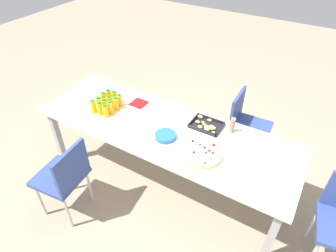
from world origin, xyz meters
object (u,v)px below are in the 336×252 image
at_px(juice_bottle_2, 105,111).
at_px(juice_bottle_10, 114,98).
at_px(juice_bottle_1, 100,109).
at_px(juice_bottle_9, 109,96).
at_px(chair_far_right, 246,122).
at_px(napkin_stack, 139,103).
at_px(juice_bottle_5, 110,107).
at_px(cardboard_tube, 232,125).
at_px(fruit_pizza, 202,153).
at_px(juice_bottle_8, 116,104).
at_px(juice_bottle_3, 99,103).
at_px(chair_near_left, 65,175).
at_px(juice_bottle_6, 103,99).
at_px(juice_bottle_7, 109,102).
at_px(party_table, 164,132).
at_px(plate_stack, 165,136).
at_px(snack_tray, 207,125).
at_px(juice_bottle_4, 104,105).
at_px(juice_bottle_11, 120,100).
at_px(juice_bottle_0, 93,107).

bearing_deg(juice_bottle_2, juice_bottle_10, 107.99).
height_order(juice_bottle_1, juice_bottle_9, juice_bottle_1).
bearing_deg(juice_bottle_10, chair_far_right, 30.99).
bearing_deg(napkin_stack, juice_bottle_9, -157.24).
xyz_separation_m(juice_bottle_5, cardboard_tube, (1.13, 0.34, 0.01)).
bearing_deg(fruit_pizza, juice_bottle_8, 171.79).
bearing_deg(juice_bottle_3, chair_near_left, -77.44).
bearing_deg(juice_bottle_6, juice_bottle_9, 88.04).
bearing_deg(juice_bottle_9, juice_bottle_7, -48.08).
bearing_deg(party_table, juice_bottle_6, -179.65).
bearing_deg(juice_bottle_8, juice_bottle_1, -117.44).
relative_size(party_table, plate_stack, 13.23).
relative_size(juice_bottle_10, fruit_pizza, 0.42).
height_order(juice_bottle_10, snack_tray, juice_bottle_10).
relative_size(juice_bottle_2, juice_bottle_10, 0.96).
height_order(juice_bottle_4, fruit_pizza, juice_bottle_4).
xyz_separation_m(chair_far_right, snack_tray, (-0.22, -0.58, 0.26)).
height_order(juice_bottle_2, juice_bottle_11, same).
bearing_deg(juice_bottle_10, juice_bottle_8, -44.15).
bearing_deg(juice_bottle_4, plate_stack, -3.40).
bearing_deg(napkin_stack, juice_bottle_11, -138.84).
xyz_separation_m(party_table, juice_bottle_11, (-0.56, 0.07, 0.13)).
height_order(juice_bottle_5, juice_bottle_8, same).
bearing_deg(napkin_stack, party_table, -24.78).
relative_size(chair_near_left, napkin_stack, 5.53).
relative_size(juice_bottle_3, juice_bottle_7, 1.01).
bearing_deg(juice_bottle_3, juice_bottle_10, 64.63).
bearing_deg(juice_bottle_9, juice_bottle_8, -25.19).
bearing_deg(cardboard_tube, juice_bottle_3, -165.40).
height_order(juice_bottle_0, napkin_stack, juice_bottle_0).
bearing_deg(snack_tray, juice_bottle_6, -168.51).
bearing_deg(juice_bottle_10, plate_stack, -15.22).
distance_m(juice_bottle_9, snack_tray, 1.06).
height_order(chair_near_left, juice_bottle_3, juice_bottle_3).
xyz_separation_m(chair_far_right, juice_bottle_7, (-1.20, -0.80, 0.31)).
height_order(snack_tray, plate_stack, same).
height_order(party_table, cardboard_tube, cardboard_tube).
bearing_deg(plate_stack, juice_bottle_11, 163.95).
relative_size(juice_bottle_9, juice_bottle_11, 1.02).
bearing_deg(juice_bottle_2, chair_far_right, 40.10).
bearing_deg(juice_bottle_9, juice_bottle_6, -91.96).
bearing_deg(juice_bottle_4, juice_bottle_8, 43.36).
bearing_deg(plate_stack, chair_far_right, 63.12).
height_order(juice_bottle_3, fruit_pizza, juice_bottle_3).
bearing_deg(juice_bottle_7, cardboard_tube, 12.09).
distance_m(juice_bottle_7, juice_bottle_11, 0.11).
xyz_separation_m(juice_bottle_6, cardboard_tube, (1.28, 0.26, 0.01)).
relative_size(juice_bottle_7, juice_bottle_11, 0.95).
relative_size(juice_bottle_5, fruit_pizza, 0.41).
relative_size(juice_bottle_3, juice_bottle_11, 0.96).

